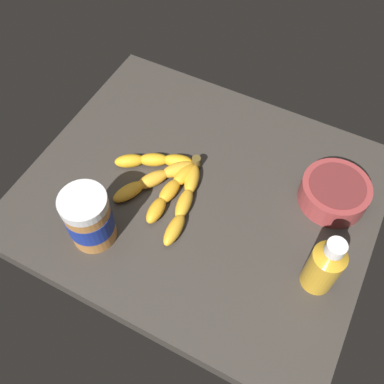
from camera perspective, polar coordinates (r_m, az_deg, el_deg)
name	(u,v)px	position (r cm, az deg, el deg)	size (l,w,h in cm)	color
ground_plane	(200,197)	(97.19, 1.03, -0.62)	(75.04, 63.48, 4.66)	#38332D
banana_bunch	(165,184)	(94.63, -3.52, 1.11)	(22.22, 22.38, 3.30)	gold
peanut_butter_jar	(89,218)	(86.39, -13.40, -3.39)	(9.26, 9.26, 13.35)	#B27238
honey_bottle	(325,266)	(82.83, 17.06, -9.25)	(6.23, 6.23, 15.25)	gold
small_bowl	(334,192)	(96.40, 18.21, -0.05)	(14.48, 14.48, 5.60)	#993838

